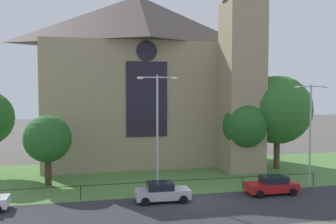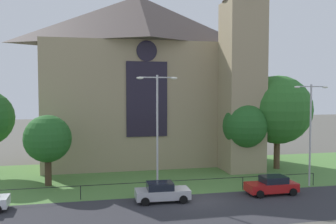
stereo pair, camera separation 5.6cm
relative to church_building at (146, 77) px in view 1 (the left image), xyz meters
name	(u,v)px [view 1 (the left image)]	position (x,y,z in m)	size (l,w,h in m)	color
ground	(173,173)	(1.61, -7.39, -10.27)	(160.00, 160.00, 0.00)	#56544C
road_asphalt	(211,209)	(1.61, -19.39, -10.27)	(120.00, 8.00, 0.01)	#2D2D33
grass_verge	(177,178)	(1.61, -9.39, -10.27)	(120.00, 20.00, 0.01)	#517F3D
church_building	(146,77)	(0.00, 0.00, 0.00)	(23.20, 16.20, 26.00)	tan
iron_railing	(166,183)	(-0.77, -14.89, -9.31)	(27.59, 0.07, 1.13)	black
tree_right_near	(245,126)	(9.05, -8.59, -5.36)	(4.65, 4.65, 7.26)	#423021
tree_right_far	(277,110)	(13.42, -7.39, -3.77)	(7.50, 7.50, 10.27)	brown
tree_left_near	(48,139)	(-10.56, -9.73, -6.01)	(4.28, 4.28, 6.43)	#423021
streetlamp_near	(157,121)	(-1.48, -14.99, -4.14)	(3.37, 0.26, 9.89)	#B2B2B7
streetlamp_far	(310,123)	(12.52, -14.99, -4.51)	(3.37, 0.26, 9.19)	#B2B2B7
parked_car_silver	(162,192)	(-1.47, -16.77, -9.53)	(4.25, 2.12, 1.51)	#B7B7BC
parked_car_red	(272,185)	(7.91, -16.72, -9.53)	(4.21, 2.04, 1.51)	#B21919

